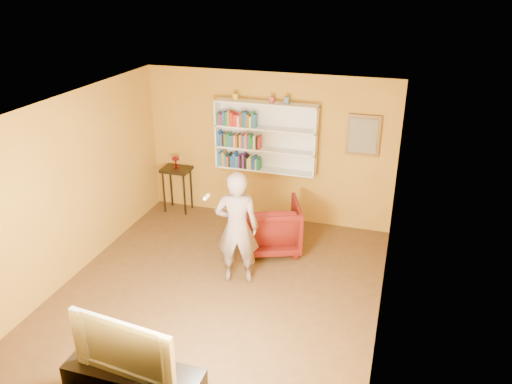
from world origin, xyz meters
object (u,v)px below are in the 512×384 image
Objects in this scene: console_table at (177,175)px; person at (237,228)px; armchair at (271,226)px; ruby_lustre at (176,160)px; bookshelf at (267,137)px; television at (130,342)px.

person reaches higher than console_table.
armchair is at bearing -117.19° from person.
armchair is (2.10, -0.90, -0.61)m from ruby_lustre.
console_table reaches higher than armchair.
person is at bearing -45.77° from console_table.
television is (-0.07, -4.66, -0.74)m from bookshelf.
ruby_lustre is (-1.71, -0.16, -0.56)m from bookshelf.
console_table is at bearing -174.67° from bookshelf.
television is (1.64, -4.50, -0.17)m from ruby_lustre.
console_table is 0.50× the size of person.
person is (-0.23, -1.03, 0.45)m from armchair.
bookshelf is 1.04× the size of person.
television reaches higher than armchair.
ruby_lustre is 4.79m from television.
bookshelf is at bearing 5.33° from ruby_lustre.
television is at bearing 61.02° from armchair.
person is (1.87, -1.92, 0.15)m from console_table.
bookshelf is at bearing -91.32° from armchair.
person is (0.16, -2.08, -0.72)m from bookshelf.
bookshelf reaches higher than person.
ruby_lustre is 0.25× the size of armchair.
person is 2.59m from television.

